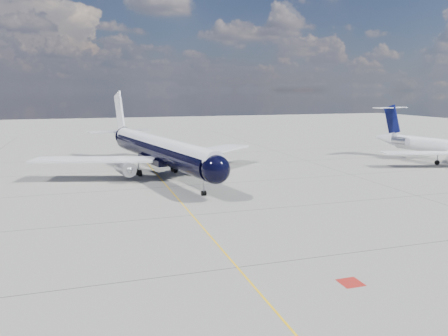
{
  "coord_description": "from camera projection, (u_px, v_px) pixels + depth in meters",
  "views": [
    {
      "loc": [
        -10.61,
        -35.07,
        13.51
      ],
      "look_at": [
        5.49,
        15.77,
        4.0
      ],
      "focal_mm": 35.0,
      "sensor_mm": 36.0,
      "label": 1
    }
  ],
  "objects": [
    {
      "name": "regional_jet",
      "position": [
        440.0,
        145.0,
        81.48
      ],
      "size": [
        26.87,
        31.3,
        10.66
      ],
      "rotation": [
        0.0,
        0.0,
        0.2
      ],
      "color": "white",
      "rests_on": "ground"
    },
    {
      "name": "main_airliner",
      "position": [
        156.0,
        149.0,
        70.63
      ],
      "size": [
        37.64,
        46.41,
        13.51
      ],
      "rotation": [
        0.0,
        0.0,
        0.2
      ],
      "color": "black",
      "rests_on": "ground"
    },
    {
      "name": "red_marking",
      "position": [
        351.0,
        283.0,
        31.08
      ],
      "size": [
        1.6,
        1.6,
        0.01
      ],
      "primitive_type": "cube",
      "color": "maroon",
      "rests_on": "ground"
    },
    {
      "name": "ground",
      "position": [
        162.0,
        180.0,
        66.6
      ],
      "size": [
        320.0,
        320.0,
        0.0
      ],
      "primitive_type": "plane",
      "color": "gray",
      "rests_on": "ground"
    },
    {
      "name": "taxiway_centerline",
      "position": [
        168.0,
        187.0,
        61.91
      ],
      "size": [
        0.16,
        160.0,
        0.01
      ],
      "primitive_type": "cube",
      "color": "yellow",
      "rests_on": "ground"
    }
  ]
}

